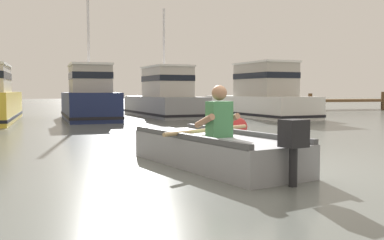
{
  "coord_description": "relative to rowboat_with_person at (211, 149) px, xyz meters",
  "views": [
    {
      "loc": [
        -2.63,
        -6.07,
        1.11
      ],
      "look_at": [
        -0.26,
        2.07,
        0.55
      ],
      "focal_mm": 41.45,
      "sensor_mm": 36.0,
      "label": 1
    }
  ],
  "objects": [
    {
      "name": "ground_plane",
      "position": [
        0.53,
        -0.14,
        -0.25
      ],
      "size": [
        120.0,
        120.0,
        0.0
      ],
      "primitive_type": "plane",
      "color": "slate"
    },
    {
      "name": "moored_boat_navy",
      "position": [
        -1.13,
        11.21,
        0.55
      ],
      "size": [
        2.1,
        5.05,
        4.57
      ],
      "color": "#19234C",
      "rests_on": "ground"
    },
    {
      "name": "moored_boat_white",
      "position": [
        6.03,
        11.21,
        0.6
      ],
      "size": [
        2.82,
        6.63,
        2.32
      ],
      "color": "white",
      "rests_on": "ground"
    },
    {
      "name": "mooring_buoy",
      "position": [
        2.04,
        3.91,
        -0.03
      ],
      "size": [
        0.45,
        0.45,
        0.45
      ],
      "primitive_type": "sphere",
      "color": "red",
      "rests_on": "ground"
    },
    {
      "name": "moored_boat_grey",
      "position": [
        2.18,
        12.81,
        0.55
      ],
      "size": [
        2.73,
        6.1,
        4.68
      ],
      "color": "gray",
      "rests_on": "ground"
    },
    {
      "name": "wooden_dock",
      "position": [
        10.13,
        16.64,
        0.29
      ],
      "size": [
        13.02,
        1.64,
        1.15
      ],
      "color": "brown",
      "rests_on": "ground"
    },
    {
      "name": "rowboat_with_person",
      "position": [
        0.0,
        0.0,
        0.0
      ],
      "size": [
        1.87,
        3.69,
        1.19
      ],
      "color": "gray",
      "rests_on": "ground"
    }
  ]
}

